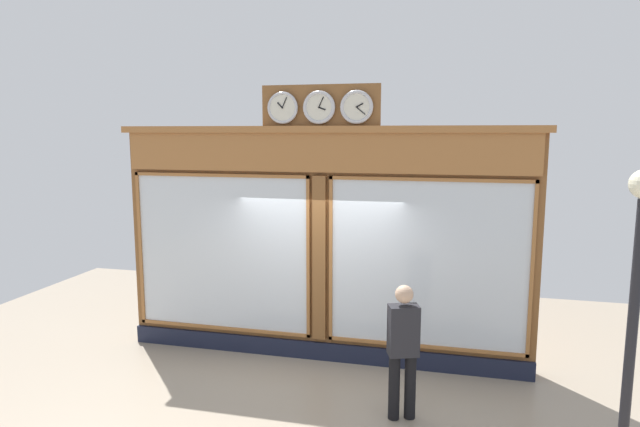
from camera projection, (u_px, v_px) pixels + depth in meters
The scene contains 3 objects.
shop_facade at pixel (322, 243), 8.36m from camera, with size 6.41×0.42×4.18m.
pedestrian at pixel (403, 346), 6.61m from camera, with size 0.41×0.33×1.69m.
street_lamp at pixel (637, 278), 5.20m from camera, with size 0.28×0.28×3.16m.
Camera 1 is at (-1.93, 7.84, 3.50)m, focal length 30.73 mm.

